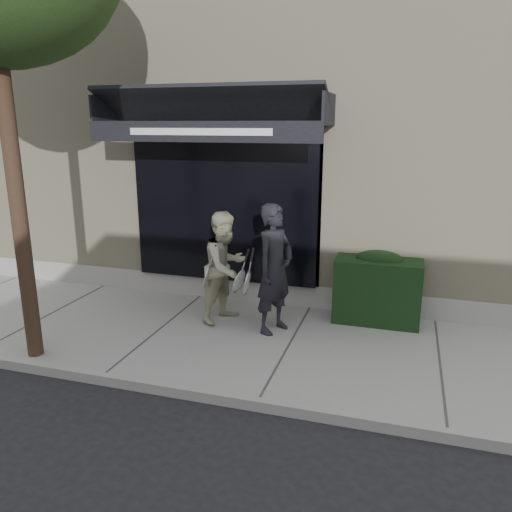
% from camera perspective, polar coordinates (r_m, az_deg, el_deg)
% --- Properties ---
extents(ground, '(80.00, 80.00, 0.00)m').
position_cam_1_polar(ground, '(7.20, 3.84, -10.85)').
color(ground, black).
rests_on(ground, ground).
extents(sidewalk, '(20.00, 3.00, 0.12)m').
position_cam_1_polar(sidewalk, '(7.17, 3.85, -10.42)').
color(sidewalk, gray).
rests_on(sidewalk, ground).
extents(curb, '(20.00, 0.10, 0.14)m').
position_cam_1_polar(curb, '(5.84, 0.24, -16.59)').
color(curb, gray).
rests_on(curb, ground).
extents(building_facade, '(14.30, 8.04, 5.64)m').
position_cam_1_polar(building_facade, '(11.38, 9.88, 12.74)').
color(building_facade, beige).
rests_on(building_facade, ground).
extents(hedge, '(1.30, 0.70, 1.14)m').
position_cam_1_polar(hedge, '(7.97, 13.73, -3.54)').
color(hedge, black).
rests_on(hedge, sidewalk).
extents(pedestrian_front, '(0.91, 0.90, 1.92)m').
position_cam_1_polar(pedestrian_front, '(7.25, 2.12, -1.50)').
color(pedestrian_front, black).
rests_on(pedestrian_front, sidewalk).
extents(pedestrian_back, '(0.93, 1.03, 1.73)m').
position_cam_1_polar(pedestrian_back, '(7.70, -3.50, -1.25)').
color(pedestrian_back, '#B3B18F').
rests_on(pedestrian_back, sidewalk).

